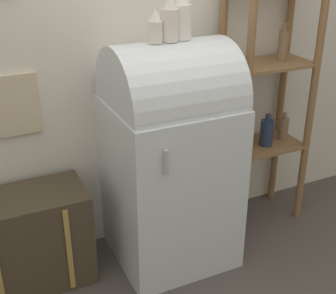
{
  "coord_description": "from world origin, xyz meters",
  "views": [
    {
      "loc": [
        -1.1,
        -2.09,
        1.96
      ],
      "look_at": [
        -0.02,
        0.21,
        0.78
      ],
      "focal_mm": 50.0,
      "sensor_mm": 36.0,
      "label": 1
    }
  ],
  "objects": [
    {
      "name": "vase_right",
      "position": [
        0.08,
        0.22,
        1.54
      ],
      "size": [
        0.09,
        0.09,
        0.29
      ],
      "color": "white",
      "rests_on": "refrigerator"
    },
    {
      "name": "vase_left",
      "position": [
        -0.09,
        0.21,
        1.49
      ],
      "size": [
        0.08,
        0.08,
        0.18
      ],
      "color": "silver",
      "rests_on": "refrigerator"
    },
    {
      "name": "suitcase_trunk",
      "position": [
        -0.88,
        0.31,
        0.3
      ],
      "size": [
        0.71,
        0.4,
        0.6
      ],
      "color": "#423828",
      "rests_on": "ground_plane"
    },
    {
      "name": "refrigerator",
      "position": [
        -0.0,
        0.21,
        0.73
      ],
      "size": [
        0.71,
        0.71,
        1.41
      ],
      "color": "silver",
      "rests_on": "ground_plane"
    },
    {
      "name": "vase_center",
      "position": [
        -0.01,
        0.21,
        1.53
      ],
      "size": [
        0.1,
        0.1,
        0.26
      ],
      "color": "silver",
      "rests_on": "refrigerator"
    },
    {
      "name": "shelf_unit",
      "position": [
        0.79,
        0.34,
        0.98
      ],
      "size": [
        0.58,
        0.37,
        1.76
      ],
      "color": "olive",
      "rests_on": "ground_plane"
    },
    {
      "name": "wall_back",
      "position": [
        -0.01,
        0.57,
        1.35
      ],
      "size": [
        7.0,
        0.09,
        2.7
      ],
      "color": "silver",
      "rests_on": "ground_plane"
    },
    {
      "name": "ground_plane",
      "position": [
        0.0,
        0.0,
        0.0
      ],
      "size": [
        12.0,
        12.0,
        0.0
      ],
      "primitive_type": "plane",
      "color": "#4C4742"
    }
  ]
}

